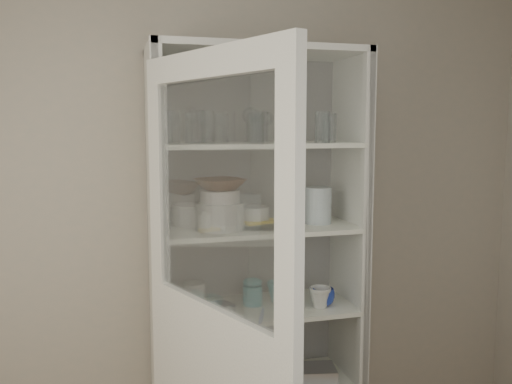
{
  "coord_description": "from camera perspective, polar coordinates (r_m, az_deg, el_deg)",
  "views": [
    {
      "loc": [
        -0.48,
        -1.21,
        1.74
      ],
      "look_at": [
        0.2,
        1.27,
        1.42
      ],
      "focal_mm": 38.0,
      "sensor_mm": 36.0,
      "label": 1
    }
  ],
  "objects": [
    {
      "name": "tumbler_3",
      "position": [
        2.41,
        -0.26,
        6.6
      ],
      "size": [
        0.07,
        0.07,
        0.12
      ],
      "primitive_type": "cylinder",
      "rotation": [
        0.0,
        0.0,
        0.24
      ],
      "color": "silver",
      "rests_on": "shelf_glass"
    },
    {
      "name": "cupboard_door",
      "position": [
        2.06,
        -4.36,
        -17.86
      ],
      "size": [
        0.37,
        0.85,
        2.0
      ],
      "rotation": [
        0.0,
        0.0,
        -1.19
      ],
      "color": "silver",
      "rests_on": "floor"
    },
    {
      "name": "tumbler_6",
      "position": [
        2.57,
        7.71,
        6.68
      ],
      "size": [
        0.07,
        0.07,
        0.14
      ],
      "primitive_type": "cylinder",
      "rotation": [
        0.0,
        0.0,
        -0.08
      ],
      "color": "silver",
      "rests_on": "shelf_glass"
    },
    {
      "name": "plate_stack_front",
      "position": [
        2.52,
        -3.81,
        -2.53
      ],
      "size": [
        0.23,
        0.23,
        0.13
      ],
      "primitive_type": "cylinder",
      "color": "silver",
      "rests_on": "shelf_plates"
    },
    {
      "name": "mug_teal",
      "position": [
        2.76,
        2.33,
        -10.43
      ],
      "size": [
        0.12,
        0.12,
        0.1
      ],
      "primitive_type": "imported",
      "rotation": [
        0.0,
        0.0,
        -0.06
      ],
      "color": "teal",
      "rests_on": "shelf_mugs"
    },
    {
      "name": "tumbler_8",
      "position": [
        2.5,
        -3.64,
        6.7
      ],
      "size": [
        0.09,
        0.09,
        0.13
      ],
      "primitive_type": "cylinder",
      "rotation": [
        0.0,
        0.0,
        -0.38
      ],
      "color": "silver",
      "rests_on": "shelf_glass"
    },
    {
      "name": "cream_bowl",
      "position": [
        2.5,
        -3.83,
        -0.45
      ],
      "size": [
        0.22,
        0.22,
        0.06
      ],
      "primitive_type": "cylinder",
      "rotation": [
        0.0,
        0.0,
        0.19
      ],
      "color": "silver",
      "rests_on": "plate_stack_front"
    },
    {
      "name": "mug_blue",
      "position": [
        2.73,
        7.09,
        -10.9
      ],
      "size": [
        0.14,
        0.14,
        0.09
      ],
      "primitive_type": "imported",
      "rotation": [
        0.0,
        0.0,
        0.31
      ],
      "color": "#1B3AA4",
      "rests_on": "shelf_mugs"
    },
    {
      "name": "grey_bowl_stack",
      "position": [
        2.68,
        6.56,
        -1.39
      ],
      "size": [
        0.13,
        0.13,
        0.18
      ],
      "primitive_type": "cylinder",
      "color": "silver",
      "rests_on": "shelf_plates"
    },
    {
      "name": "yellow_trivet",
      "position": [
        2.62,
        -0.15,
        -3.0
      ],
      "size": [
        0.23,
        0.23,
        0.01
      ],
      "primitive_type": "cube",
      "rotation": [
        0.0,
        0.0,
        0.34
      ],
      "color": "yellow",
      "rests_on": "glass_platter"
    },
    {
      "name": "terracotta_bowl",
      "position": [
        2.5,
        -3.84,
        0.82
      ],
      "size": [
        0.28,
        0.28,
        0.05
      ],
      "primitive_type": "imported",
      "rotation": [
        0.0,
        0.0,
        0.33
      ],
      "color": "#532E19",
      "rests_on": "cream_bowl"
    },
    {
      "name": "tumbler_9",
      "position": [
        2.52,
        -5.19,
        6.88
      ],
      "size": [
        0.09,
        0.09,
        0.15
      ],
      "primitive_type": "cylinder",
      "rotation": [
        0.0,
        0.0,
        0.26
      ],
      "color": "silver",
      "rests_on": "shelf_glass"
    },
    {
      "name": "tumbler_2",
      "position": [
        2.41,
        0.05,
        6.78
      ],
      "size": [
        0.09,
        0.09,
        0.14
      ],
      "primitive_type": "cylinder",
      "rotation": [
        0.0,
        0.0,
        0.33
      ],
      "color": "silver",
      "rests_on": "shelf_glass"
    },
    {
      "name": "tumbler_1",
      "position": [
        2.38,
        -8.81,
        6.74
      ],
      "size": [
        0.09,
        0.09,
        0.14
      ],
      "primitive_type": "cylinder",
      "rotation": [
        0.0,
        0.0,
        0.28
      ],
      "color": "silver",
      "rests_on": "shelf_glass"
    },
    {
      "name": "tumbler_0",
      "position": [
        2.38,
        -6.68,
        6.65
      ],
      "size": [
        0.08,
        0.08,
        0.13
      ],
      "primitive_type": "cylinder",
      "rotation": [
        0.0,
        0.0,
        0.2
      ],
      "color": "silver",
      "rests_on": "shelf_glass"
    },
    {
      "name": "glass_platter",
      "position": [
        2.62,
        -0.15,
        -3.33
      ],
      "size": [
        0.41,
        0.41,
        0.02
      ],
      "primitive_type": "cylinder",
      "rotation": [
        0.0,
        0.0,
        0.42
      ],
      "color": "silver",
      "rests_on": "shelf_plates"
    },
    {
      "name": "white_ramekin",
      "position": [
        2.61,
        -0.15,
        -2.21
      ],
      "size": [
        0.18,
        0.18,
        0.06
      ],
      "primitive_type": "cylinder",
      "rotation": [
        0.0,
        0.0,
        -0.37
      ],
      "color": "silver",
      "rests_on": "yellow_trivet"
    },
    {
      "name": "tumbler_4",
      "position": [
        2.52,
        7.01,
        6.79
      ],
      "size": [
        0.09,
        0.09,
        0.14
      ],
      "primitive_type": "cylinder",
      "rotation": [
        0.0,
        0.0,
        -0.42
      ],
      "color": "silver",
      "rests_on": "shelf_glass"
    },
    {
      "name": "tin_box",
      "position": [
        2.9,
        6.06,
        -18.46
      ],
      "size": [
        0.25,
        0.19,
        0.07
      ],
      "primitive_type": "cube",
      "rotation": [
        0.0,
        0.0,
        -0.19
      ],
      "color": "#B2B2B6",
      "rests_on": "shelf_bot"
    },
    {
      "name": "tumbler_5",
      "position": [
        2.49,
        3.28,
        6.79
      ],
      "size": [
        0.09,
        0.09,
        0.14
      ],
      "primitive_type": "cylinder",
      "rotation": [
        0.0,
        0.0,
        0.38
      ],
      "color": "silver",
      "rests_on": "shelf_glass"
    },
    {
      "name": "tumbler_7",
      "position": [
        2.52,
        -6.16,
        6.88
      ],
      "size": [
        0.08,
        0.08,
        0.15
      ],
      "primitive_type": "cylinder",
      "rotation": [
        0.0,
        0.0,
        -0.05
      ],
      "color": "silver",
      "rests_on": "shelf_glass"
    },
    {
      "name": "goblet_2",
      "position": [
        2.71,
        1.09,
        7.04
      ],
      "size": [
        0.07,
        0.07,
        0.16
      ],
      "primitive_type": null,
      "color": "silver",
      "rests_on": "shelf_glass"
    },
    {
      "name": "teal_jar",
      "position": [
        2.71,
        -0.36,
        -10.62
      ],
      "size": [
        0.1,
        0.1,
        0.12
      ],
      "color": "teal",
      "rests_on": "shelf_mugs"
    },
    {
      "name": "cream_dish",
      "position": [
        2.82,
        -4.54,
        -19.23
      ],
      "size": [
        0.26,
        0.26,
        0.07
      ],
      "primitive_type": "imported",
      "rotation": [
        0.0,
        0.0,
        -0.24
      ],
      "color": "silver",
      "rests_on": "shelf_bot"
    },
    {
      "name": "goblet_1",
      "position": [
        2.68,
        -0.57,
        7.29
      ],
      "size": [
        0.08,
        0.08,
        0.19
      ],
      "primitive_type": null,
      "color": "silver",
      "rests_on": "shelf_glass"
    },
    {
      "name": "wall_back",
      "position": [
        2.78,
        -5.21,
        -2.13
      ],
      "size": [
        3.6,
        0.02,
        2.6
      ],
      "primitive_type": "cube",
      "color": "#BAAB97",
      "rests_on": "ground"
    },
    {
      "name": "pantry_cabinet",
      "position": [
        2.75,
        -0.35,
        -9.9
      ],
      "size": [
        1.0,
        0.45,
        2.1
      ],
      "color": "silver",
      "rests_on": "floor"
    },
    {
      "name": "plate_stack_back",
      "position": [
        2.67,
        -6.79,
        -2.33
      ],
      "size": [
        0.19,
        0.19,
        0.1
      ],
      "primitive_type": "cylinder",
      "color": "silver",
      "rests_on": "shelf_plates"
    },
    {
      "name": "mug_white",
      "position": [
        2.69,
        6.75,
        -10.96
      ],
      "size": [
        0.14,
        0.14,
        0.1
      ],
      "primitive_type": "imported",
      "rotation": [
        0.0,
        0.0,
        -0.41
      ],
      "color": "silver",
      "rests_on": "shelf_mugs"
    },
    {
      "name": "measuring_cups",
      "position": [
        2.63,
        -3.76,
        -12.07
      ],
      "size": [
        0.11,
        0.11,
        0.04
      ],
      "primitive_type": "cylinder",
      "color": "#B5B5BD",
      "rests_on": "shelf_mugs"
    },
    {
      "name": "white_canister",
      "position": [
        2.69,
        -6.5,
        -10.73
      ],
      "size": [
        0.14,
        0.14,
        0.13
      ],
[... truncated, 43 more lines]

